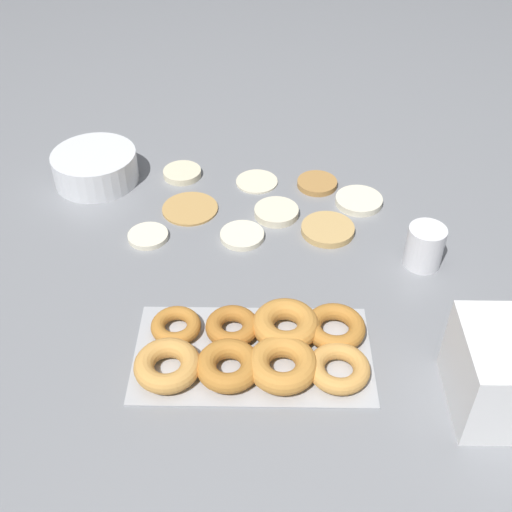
{
  "coord_description": "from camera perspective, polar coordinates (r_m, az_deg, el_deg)",
  "views": [
    {
      "loc": [
        0.01,
        -0.97,
        0.81
      ],
      "look_at": [
        0.0,
        -0.08,
        0.04
      ],
      "focal_mm": 45.0,
      "sensor_mm": 36.0,
      "label": 1
    }
  ],
  "objects": [
    {
      "name": "donut_tray",
      "position": [
        1.04,
        0.32,
        -8.2
      ],
      "size": [
        0.39,
        0.21,
        0.04
      ],
      "color": "#ADAFB5",
      "rests_on": "ground_plane"
    },
    {
      "name": "pancake_2",
      "position": [
        1.36,
        -5.89,
        4.3
      ],
      "size": [
        0.12,
        0.12,
        0.01
      ],
      "primitive_type": "cylinder",
      "color": "tan",
      "rests_on": "ground_plane"
    },
    {
      "name": "pancake_6",
      "position": [
        1.28,
        -1.24,
        1.84
      ],
      "size": [
        0.09,
        0.09,
        0.01
      ],
      "primitive_type": "cylinder",
      "color": "silver",
      "rests_on": "ground_plane"
    },
    {
      "name": "pancake_5",
      "position": [
        1.3,
        6.4,
        2.37
      ],
      "size": [
        0.11,
        0.11,
        0.01
      ],
      "primitive_type": "cylinder",
      "color": "tan",
      "rests_on": "ground_plane"
    },
    {
      "name": "pancake_7",
      "position": [
        1.29,
        -9.57,
        1.76
      ],
      "size": [
        0.08,
        0.08,
        0.01
      ],
      "primitive_type": "cylinder",
      "color": "silver",
      "rests_on": "ground_plane"
    },
    {
      "name": "paper_cup",
      "position": [
        1.23,
        14.76,
        0.83
      ],
      "size": [
        0.07,
        0.07,
        0.08
      ],
      "color": "white",
      "rests_on": "ground_plane"
    },
    {
      "name": "pancake_1",
      "position": [
        1.38,
        9.13,
        4.88
      ],
      "size": [
        0.1,
        0.1,
        0.01
      ],
      "primitive_type": "cylinder",
      "color": "silver",
      "rests_on": "ground_plane"
    },
    {
      "name": "pancake_4",
      "position": [
        1.43,
        5.45,
        6.45
      ],
      "size": [
        0.09,
        0.09,
        0.01
      ],
      "primitive_type": "cylinder",
      "color": "#B27F42",
      "rests_on": "ground_plane"
    },
    {
      "name": "ground_plane",
      "position": [
        1.26,
        -0.06,
        0.89
      ],
      "size": [
        3.0,
        3.0,
        0.0
      ],
      "primitive_type": "plane",
      "color": "gray"
    },
    {
      "name": "pancake_8",
      "position": [
        1.43,
        0.01,
        6.71
      ],
      "size": [
        0.09,
        0.09,
        0.01
      ],
      "primitive_type": "cylinder",
      "color": "beige",
      "rests_on": "ground_plane"
    },
    {
      "name": "pancake_3",
      "position": [
        1.46,
        -6.58,
        7.34
      ],
      "size": [
        0.08,
        0.08,
        0.01
      ],
      "primitive_type": "cylinder",
      "color": "beige",
      "rests_on": "ground_plane"
    },
    {
      "name": "container_stack",
      "position": [
        1.01,
        21.05,
        -9.64
      ],
      "size": [
        0.13,
        0.16,
        0.14
      ],
      "color": "white",
      "rests_on": "ground_plane"
    },
    {
      "name": "batter_bowl",
      "position": [
        1.47,
        -14.09,
        7.68
      ],
      "size": [
        0.18,
        0.18,
        0.07
      ],
      "color": "white",
      "rests_on": "ground_plane"
    },
    {
      "name": "pancake_0",
      "position": [
        1.33,
        1.83,
        3.93
      ],
      "size": [
        0.09,
        0.09,
        0.02
      ],
      "primitive_type": "cylinder",
      "color": "beige",
      "rests_on": "ground_plane"
    }
  ]
}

